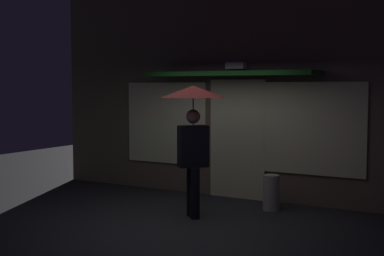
# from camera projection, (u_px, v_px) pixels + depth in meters

# --- Properties ---
(ground_plane) EXTENTS (18.00, 18.00, 0.00)m
(ground_plane) POSITION_uv_depth(u_px,v_px,m) (176.00, 223.00, 8.26)
(ground_plane) COLOR #26262B
(building_facade) EXTENTS (8.09, 1.00, 4.32)m
(building_facade) POSITION_uv_depth(u_px,v_px,m) (241.00, 83.00, 10.12)
(building_facade) COLOR brown
(building_facade) RESTS_ON ground
(person_with_umbrella) EXTENTS (1.02, 1.02, 2.09)m
(person_with_umbrella) POSITION_uv_depth(u_px,v_px,m) (193.00, 117.00, 8.52)
(person_with_umbrella) COLOR black
(person_with_umbrella) RESTS_ON ground
(sidewalk_bollard) EXTENTS (0.28, 0.28, 0.60)m
(sidewalk_bollard) POSITION_uv_depth(u_px,v_px,m) (271.00, 193.00, 9.11)
(sidewalk_bollard) COLOR #B2A899
(sidewalk_bollard) RESTS_ON ground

